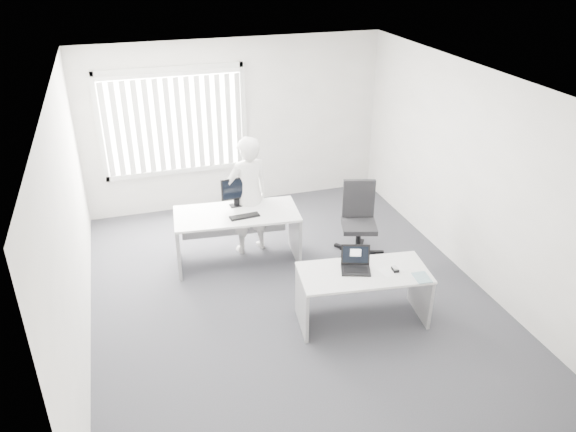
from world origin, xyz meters
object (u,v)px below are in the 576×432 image
object	(u,v)px
office_chair	(358,233)
person	(248,195)
laptop	(356,262)
monitor	(236,192)
desk_near	(363,285)
desk_far	(237,227)

from	to	relation	value
office_chair	person	bearing A→B (deg)	175.72
laptop	monitor	distance (m)	2.21
desk_near	monitor	distance (m)	2.34
desk_near	monitor	bearing A→B (deg)	125.44
desk_near	office_chair	size ratio (longest dim) A/B	1.45
desk_near	person	size ratio (longest dim) A/B	0.90
office_chair	laptop	xyz separation A→B (m)	(-0.69, -1.45, 0.48)
desk_far	office_chair	distance (m)	1.77
desk_far	office_chair	xyz separation A→B (m)	(1.73, -0.31, -0.22)
laptop	desk_near	bearing A→B (deg)	-3.62
desk_far	office_chair	bearing A→B (deg)	-4.33
desk_near	person	world-z (taller)	person
desk_near	office_chair	xyz separation A→B (m)	(0.60, 1.49, -0.16)
desk_near	laptop	xyz separation A→B (m)	(-0.09, 0.04, 0.33)
desk_far	person	distance (m)	0.49
person	monitor	xyz separation A→B (m)	(-0.19, -0.06, 0.11)
person	monitor	bearing A→B (deg)	5.69
person	monitor	size ratio (longest dim) A/B	4.15
desk_near	desk_far	size ratio (longest dim) A/B	0.90
desk_near	laptop	size ratio (longest dim) A/B	4.71
person	laptop	xyz separation A→B (m)	(0.80, -2.03, -0.06)
desk_near	office_chair	bearing A→B (deg)	75.50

